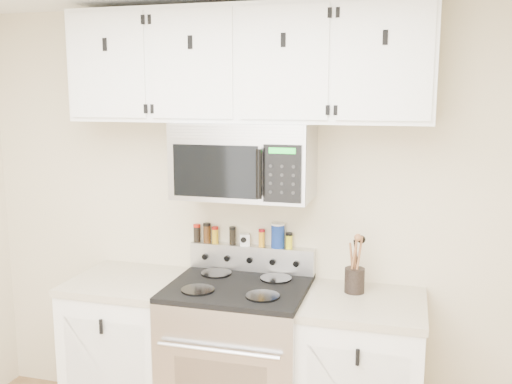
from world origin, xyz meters
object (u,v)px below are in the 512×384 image
Objects in this scene: microwave at (244,160)px; utensil_crock at (355,278)px; salt_canister at (278,235)px; range at (239,363)px.

utensil_crock is at bearing 0.42° from microwave.
utensil_crock is 0.52m from salt_canister.
microwave reaches higher than salt_canister.
microwave is 0.51m from salt_canister.
salt_canister is at bearing 44.58° from microwave.
range is 7.49× the size of salt_canister.
microwave is (0.00, 0.13, 1.14)m from range.
range is 1.45× the size of microwave.
salt_canister is (-0.47, 0.15, 0.17)m from utensil_crock.
microwave is 2.39× the size of utensil_crock.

